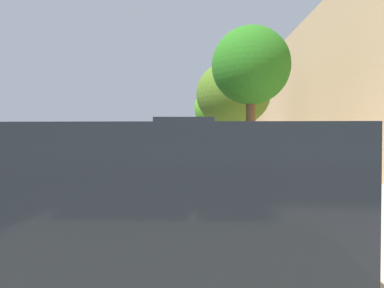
{
  "coord_description": "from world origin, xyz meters",
  "views": [
    {
      "loc": [
        0.61,
        -16.59,
        1.47
      ],
      "look_at": [
        0.65,
        -1.96,
        1.14
      ],
      "focal_mm": 33.69,
      "sensor_mm": 36.0,
      "label": 1
    }
  ],
  "objects_px": {
    "street_tree_near_cyclist": "(250,67)",
    "parked_suv_white_second": "(184,150)",
    "parked_sedan_silver_farthest": "(188,144)",
    "parked_sedan_black_mid": "(192,148)",
    "cyclist_with_backpack": "(208,147)",
    "street_tree_mid_block": "(232,94)",
    "pedestrian_on_phone": "(300,148)",
    "fire_hydrant": "(227,159)",
    "bicycle_at_curb": "(203,161)",
    "parked_pickup_dark_blue_far": "(191,143)",
    "street_tree_far_end": "(218,107)",
    "street_tree_corner": "(213,108)",
    "parked_sedan_tan_nearest": "(171,252)"
  },
  "relations": [
    {
      "from": "street_tree_near_cyclist",
      "to": "parked_suv_white_second",
      "type": "bearing_deg",
      "value": -157.46
    },
    {
      "from": "parked_sedan_silver_farthest",
      "to": "parked_sedan_black_mid",
      "type": "bearing_deg",
      "value": -88.75
    },
    {
      "from": "cyclist_with_backpack",
      "to": "street_tree_mid_block",
      "type": "xyz_separation_m",
      "value": [
        1.26,
        1.93,
        2.48
      ]
    },
    {
      "from": "pedestrian_on_phone",
      "to": "fire_hydrant",
      "type": "height_order",
      "value": "pedestrian_on_phone"
    },
    {
      "from": "parked_sedan_black_mid",
      "to": "bicycle_at_curb",
      "type": "height_order",
      "value": "parked_sedan_black_mid"
    },
    {
      "from": "parked_suv_white_second",
      "to": "bicycle_at_curb",
      "type": "xyz_separation_m",
      "value": [
        0.75,
        4.66,
        -0.65
      ]
    },
    {
      "from": "parked_pickup_dark_blue_far",
      "to": "pedestrian_on_phone",
      "type": "xyz_separation_m",
      "value": [
        3.09,
        -17.69,
        0.24
      ]
    },
    {
      "from": "parked_pickup_dark_blue_far",
      "to": "street_tree_far_end",
      "type": "bearing_deg",
      "value": -20.33
    },
    {
      "from": "parked_sedan_black_mid",
      "to": "street_tree_corner",
      "type": "height_order",
      "value": "street_tree_corner"
    },
    {
      "from": "street_tree_far_end",
      "to": "pedestrian_on_phone",
      "type": "relative_size",
      "value": 2.74
    },
    {
      "from": "parked_pickup_dark_blue_far",
      "to": "bicycle_at_curb",
      "type": "distance_m",
      "value": 11.81
    },
    {
      "from": "bicycle_at_curb",
      "to": "parked_pickup_dark_blue_far",
      "type": "bearing_deg",
      "value": 92.7
    },
    {
      "from": "parked_pickup_dark_blue_far",
      "to": "fire_hydrant",
      "type": "xyz_separation_m",
      "value": [
        1.45,
        -13.56,
        -0.32
      ]
    },
    {
      "from": "street_tree_near_cyclist",
      "to": "parked_sedan_black_mid",
      "type": "bearing_deg",
      "value": 103.01
    },
    {
      "from": "parked_suv_white_second",
      "to": "street_tree_mid_block",
      "type": "distance_m",
      "value": 6.99
    },
    {
      "from": "cyclist_with_backpack",
      "to": "street_tree_corner",
      "type": "xyz_separation_m",
      "value": [
        1.26,
        16.76,
        2.94
      ]
    },
    {
      "from": "parked_suv_white_second",
      "to": "street_tree_far_end",
      "type": "bearing_deg",
      "value": 81.95
    },
    {
      "from": "parked_sedan_silver_farthest",
      "to": "pedestrian_on_phone",
      "type": "height_order",
      "value": "pedestrian_on_phone"
    },
    {
      "from": "pedestrian_on_phone",
      "to": "street_tree_mid_block",
      "type": "bearing_deg",
      "value": 98.13
    },
    {
      "from": "parked_pickup_dark_blue_far",
      "to": "street_tree_far_end",
      "type": "xyz_separation_m",
      "value": [
        2.03,
        -0.75,
        2.7
      ]
    },
    {
      "from": "parked_sedan_tan_nearest",
      "to": "street_tree_far_end",
      "type": "bearing_deg",
      "value": 85.12
    },
    {
      "from": "parked_sedan_black_mid",
      "to": "street_tree_corner",
      "type": "relative_size",
      "value": 0.78
    },
    {
      "from": "bicycle_at_curb",
      "to": "street_tree_mid_block",
      "type": "bearing_deg",
      "value": 45.5
    },
    {
      "from": "parked_suv_white_second",
      "to": "parked_sedan_tan_nearest",
      "type": "bearing_deg",
      "value": -89.31
    },
    {
      "from": "bicycle_at_curb",
      "to": "street_tree_far_end",
      "type": "height_order",
      "value": "street_tree_far_end"
    },
    {
      "from": "parked_pickup_dark_blue_far",
      "to": "parked_sedan_silver_farthest",
      "type": "height_order",
      "value": "parked_pickup_dark_blue_far"
    },
    {
      "from": "parked_pickup_dark_blue_far",
      "to": "cyclist_with_backpack",
      "type": "height_order",
      "value": "parked_pickup_dark_blue_far"
    },
    {
      "from": "pedestrian_on_phone",
      "to": "fire_hydrant",
      "type": "distance_m",
      "value": 4.48
    },
    {
      "from": "street_tree_mid_block",
      "to": "street_tree_corner",
      "type": "xyz_separation_m",
      "value": [
        0.0,
        14.84,
        0.46
      ]
    },
    {
      "from": "parked_sedan_tan_nearest",
      "to": "parked_sedan_silver_farthest",
      "type": "height_order",
      "value": "same"
    },
    {
      "from": "parked_sedan_tan_nearest",
      "to": "parked_sedan_silver_farthest",
      "type": "relative_size",
      "value": 1.0
    },
    {
      "from": "fire_hydrant",
      "to": "street_tree_near_cyclist",
      "type": "bearing_deg",
      "value": -73.63
    },
    {
      "from": "parked_suv_white_second",
      "to": "parked_sedan_black_mid",
      "type": "height_order",
      "value": "parked_suv_white_second"
    },
    {
      "from": "bicycle_at_curb",
      "to": "street_tree_near_cyclist",
      "type": "relative_size",
      "value": 0.28
    },
    {
      "from": "bicycle_at_curb",
      "to": "cyclist_with_backpack",
      "type": "relative_size",
      "value": 0.84
    },
    {
      "from": "street_tree_near_cyclist",
      "to": "parked_pickup_dark_blue_far",
      "type": "bearing_deg",
      "value": 97.45
    },
    {
      "from": "parked_pickup_dark_blue_far",
      "to": "street_tree_corner",
      "type": "height_order",
      "value": "street_tree_corner"
    },
    {
      "from": "parked_sedan_black_mid",
      "to": "parked_pickup_dark_blue_far",
      "type": "bearing_deg",
      "value": 90.69
    },
    {
      "from": "parked_sedan_black_mid",
      "to": "street_tree_far_end",
      "type": "bearing_deg",
      "value": 73.03
    },
    {
      "from": "parked_sedan_silver_farthest",
      "to": "cyclist_with_backpack",
      "type": "relative_size",
      "value": 2.68
    },
    {
      "from": "street_tree_near_cyclist",
      "to": "street_tree_mid_block",
      "type": "height_order",
      "value": "street_tree_near_cyclist"
    },
    {
      "from": "parked_sedan_silver_farthest",
      "to": "fire_hydrant",
      "type": "xyz_separation_m",
      "value": [
        1.65,
        -19.4,
        -0.17
      ]
    },
    {
      "from": "bicycle_at_curb",
      "to": "pedestrian_on_phone",
      "type": "bearing_deg",
      "value": -66.78
    },
    {
      "from": "parked_sedan_black_mid",
      "to": "bicycle_at_curb",
      "type": "distance_m",
      "value": 4.71
    },
    {
      "from": "parked_sedan_black_mid",
      "to": "street_tree_far_end",
      "type": "distance_m",
      "value": 7.24
    },
    {
      "from": "cyclist_with_backpack",
      "to": "parked_suv_white_second",
      "type": "bearing_deg",
      "value": -102.81
    },
    {
      "from": "cyclist_with_backpack",
      "to": "pedestrian_on_phone",
      "type": "xyz_separation_m",
      "value": [
        2.32,
        -5.47,
        0.13
      ]
    },
    {
      "from": "street_tree_mid_block",
      "to": "fire_hydrant",
      "type": "height_order",
      "value": "street_tree_mid_block"
    },
    {
      "from": "street_tree_near_cyclist",
      "to": "pedestrian_on_phone",
      "type": "distance_m",
      "value": 3.6
    },
    {
      "from": "bicycle_at_curb",
      "to": "street_tree_near_cyclist",
      "type": "distance_m",
      "value": 5.29
    }
  ]
}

